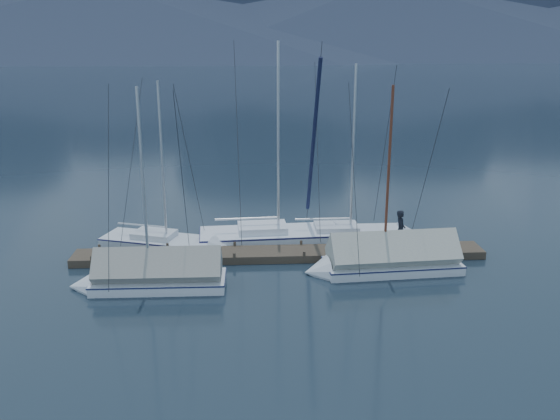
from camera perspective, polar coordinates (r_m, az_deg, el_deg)
The scene contains 9 objects.
ground at distance 24.39m, azimuth 0.28°, elevation -6.30°, with size 1000.00×1000.00×0.00m, color black.
dock at distance 26.21m, azimuth -0.00°, elevation -4.39°, with size 18.00×1.50×0.54m.
mooring_posts at distance 26.10m, azimuth -1.10°, elevation -3.91°, with size 15.12×1.52×0.35m.
sailboat_open_left at distance 27.87m, azimuth -10.00°, elevation -3.26°, with size 6.53×3.66×8.32m.
sailboat_open_mid at distance 28.42m, azimuth 0.92°, elevation -2.54°, with size 7.78×3.29×10.13m.
sailboat_open_right at distance 28.88m, azimuth 7.70°, elevation -2.42°, with size 6.85×2.94×9.05m.
sailboat_covered_near at distance 25.02m, azimuth 9.66°, elevation -4.91°, with size 6.65×2.81×8.47m.
sailboat_covered_far at distance 23.69m, azimuth -12.73°, elevation -6.37°, with size 6.06×2.58×8.48m.
person at distance 26.54m, azimuth 11.52°, elevation -1.89°, with size 0.65×0.43×1.78m, color black.
Camera 1 is at (-1.43, -22.43, 9.47)m, focal length 38.00 mm.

